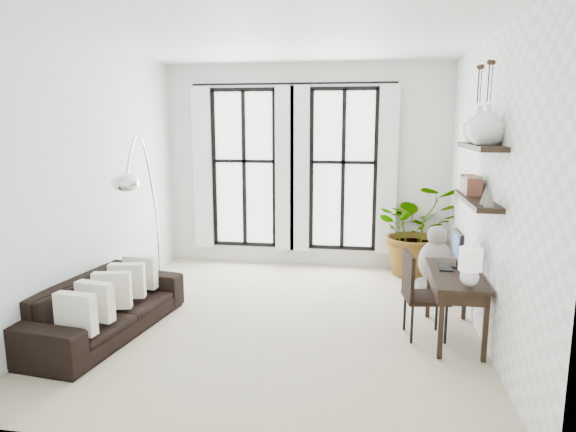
% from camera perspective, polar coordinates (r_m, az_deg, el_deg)
% --- Properties ---
extents(floor, '(5.00, 5.00, 0.00)m').
position_cam_1_polar(floor, '(6.16, -1.11, -11.44)').
color(floor, '#B6A991').
rests_on(floor, ground).
extents(ceiling, '(5.00, 5.00, 0.00)m').
position_cam_1_polar(ceiling, '(5.80, -1.22, 19.39)').
color(ceiling, white).
rests_on(ceiling, wall_back).
extents(wall_left, '(0.00, 5.00, 5.00)m').
position_cam_1_polar(wall_left, '(6.55, -20.94, 3.63)').
color(wall_left, silver).
rests_on(wall_left, floor).
extents(wall_right, '(0.00, 5.00, 5.00)m').
position_cam_1_polar(wall_right, '(5.80, 21.29, 2.83)').
color(wall_right, white).
rests_on(wall_right, floor).
extents(wall_back, '(4.50, 0.00, 4.50)m').
position_cam_1_polar(wall_back, '(8.23, 1.98, 5.53)').
color(wall_back, white).
rests_on(wall_back, floor).
extents(windows, '(3.26, 0.13, 2.65)m').
position_cam_1_polar(windows, '(8.19, 0.52, 5.23)').
color(windows, white).
rests_on(windows, wall_back).
extents(wall_shelves, '(0.25, 1.30, 0.60)m').
position_cam_1_polar(wall_shelves, '(5.61, 20.30, 3.97)').
color(wall_shelves, black).
rests_on(wall_shelves, wall_right).
extents(sofa, '(1.07, 2.19, 0.61)m').
position_cam_1_polar(sofa, '(6.03, -19.71, -9.48)').
color(sofa, black).
rests_on(sofa, floor).
extents(throw_pillows, '(0.40, 1.52, 0.40)m').
position_cam_1_polar(throw_pillows, '(5.92, -18.96, -7.82)').
color(throw_pillows, silver).
rests_on(throw_pillows, sofa).
extents(plant, '(1.48, 1.36, 1.40)m').
position_cam_1_polar(plant, '(7.97, 14.10, -1.46)').
color(plant, '#2D7228').
rests_on(plant, floor).
extents(desk, '(0.52, 1.22, 1.11)m').
position_cam_1_polar(desk, '(5.69, 18.21, -6.54)').
color(desk, black).
rests_on(desk, floor).
extents(desk_chair, '(0.50, 0.50, 0.93)m').
position_cam_1_polar(desk_chair, '(5.70, 14.25, -7.91)').
color(desk_chair, black).
rests_on(desk_chair, floor).
extents(arc_lamp, '(0.71, 1.97, 2.16)m').
position_cam_1_polar(arc_lamp, '(6.45, -15.93, 4.59)').
color(arc_lamp, silver).
rests_on(arc_lamp, floor).
extents(buddha, '(0.52, 0.52, 0.93)m').
position_cam_1_polar(buddha, '(7.23, 16.08, -5.27)').
color(buddha, slate).
rests_on(buddha, floor).
extents(vase_a, '(0.37, 0.37, 0.38)m').
position_cam_1_polar(vase_a, '(5.30, 21.26, 9.42)').
color(vase_a, white).
rests_on(vase_a, shelf_upper).
extents(vase_b, '(0.37, 0.37, 0.38)m').
position_cam_1_polar(vase_b, '(5.69, 20.43, 9.49)').
color(vase_b, white).
rests_on(vase_b, shelf_upper).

